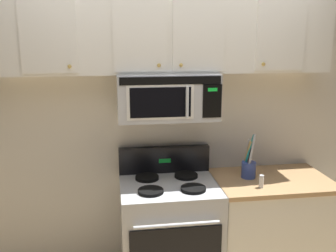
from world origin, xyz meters
TOP-DOWN VIEW (x-y plane):
  - back_wall at (0.00, 0.79)m, footprint 5.20×0.10m
  - stove_range at (0.00, 0.42)m, footprint 0.76×0.69m
  - over_range_microwave at (-0.00, 0.54)m, footprint 0.76×0.43m
  - upper_cabinets at (-0.00, 0.57)m, footprint 2.50×0.36m
  - counter_segment at (0.84, 0.43)m, footprint 0.93×0.65m
  - utensil_crock_blue at (0.66, 0.47)m, footprint 0.11×0.11m
  - salt_shaker at (0.68, 0.25)m, footprint 0.04×0.04m

SIDE VIEW (x-z plane):
  - counter_segment at x=0.84m, z-range 0.00..0.90m
  - stove_range at x=0.00m, z-range -0.09..1.03m
  - salt_shaker at x=0.68m, z-range 0.90..1.00m
  - utensil_crock_blue at x=0.66m, z-range 0.81..1.18m
  - back_wall at x=0.00m, z-range 0.00..2.70m
  - over_range_microwave at x=0.00m, z-range 1.40..1.75m
  - upper_cabinets at x=0.00m, z-range 1.75..2.30m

